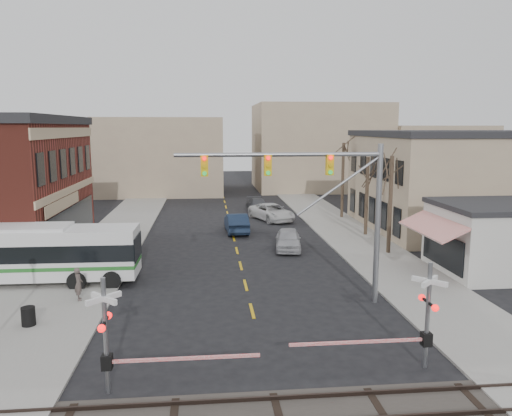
{
  "coord_description": "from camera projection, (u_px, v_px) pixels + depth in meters",
  "views": [
    {
      "loc": [
        -2.09,
        -20.89,
        8.78
      ],
      "look_at": [
        1.14,
        11.51,
        3.5
      ],
      "focal_mm": 35.0,
      "sensor_mm": 36.0,
      "label": 1
    }
  ],
  "objects": [
    {
      "name": "rr_crossing_west",
      "position": [
        119.0,
        337.0,
        16.41
      ],
      "size": [
        5.6,
        1.36,
        4.0
      ],
      "color": "gray",
      "rests_on": "ground"
    },
    {
      "name": "car_b",
      "position": [
        237.0,
        223.0,
        42.04
      ],
      "size": [
        1.94,
        5.02,
        1.63
      ],
      "primitive_type": "imported",
      "rotation": [
        0.0,
        0.0,
        3.19
      ],
      "color": "#162338",
      "rests_on": "ground"
    },
    {
      "name": "car_d",
      "position": [
        258.0,
        205.0,
        52.56
      ],
      "size": [
        2.35,
        4.81,
        1.35
      ],
      "primitive_type": "imported",
      "rotation": [
        0.0,
        0.0,
        0.1
      ],
      "color": "#45464A",
      "rests_on": "ground"
    },
    {
      "name": "trash_bin",
      "position": [
        28.0,
        316.0,
        22.0
      ],
      "size": [
        0.6,
        0.6,
        0.84
      ],
      "primitive_type": "cylinder",
      "color": "black",
      "rests_on": "sidewalk_west"
    },
    {
      "name": "tree_east_c",
      "position": [
        343.0,
        180.0,
        48.14
      ],
      "size": [
        0.28,
        0.28,
        7.2
      ],
      "color": "#382B21",
      "rests_on": "sidewalk_east"
    },
    {
      "name": "sidewalk_east",
      "position": [
        343.0,
        230.0,
        42.69
      ],
      "size": [
        5.0,
        60.0,
        0.12
      ],
      "primitive_type": "cube",
      "color": "gray",
      "rests_on": "ground"
    },
    {
      "name": "pedestrian_far",
      "position": [
        76.0,
        269.0,
        27.85
      ],
      "size": [
        1.0,
        0.94,
        1.63
      ],
      "primitive_type": "imported",
      "rotation": [
        0.0,
        0.0,
        0.56
      ],
      "color": "#333359",
      "rests_on": "sidewalk_west"
    },
    {
      "name": "tree_east_a",
      "position": [
        390.0,
        205.0,
        34.38
      ],
      "size": [
        0.28,
        0.28,
        6.75
      ],
      "color": "#382B21",
      "rests_on": "sidewalk_east"
    },
    {
      "name": "car_c",
      "position": [
        272.0,
        212.0,
        47.51
      ],
      "size": [
        4.49,
        6.18,
        1.56
      ],
      "primitive_type": "imported",
      "rotation": [
        0.0,
        0.0,
        0.38
      ],
      "color": "silver",
      "rests_on": "ground"
    },
    {
      "name": "tan_building",
      "position": [
        485.0,
        180.0,
        43.24
      ],
      "size": [
        20.3,
        15.3,
        8.5
      ],
      "color": "gray",
      "rests_on": "ground"
    },
    {
      "name": "sidewalk_west",
      "position": [
        117.0,
        235.0,
        40.83
      ],
      "size": [
        5.0,
        60.0,
        0.12
      ],
      "primitive_type": "cube",
      "color": "gray",
      "rests_on": "ground"
    },
    {
      "name": "transit_bus",
      "position": [
        25.0,
        253.0,
        27.91
      ],
      "size": [
        12.48,
        2.92,
        3.2
      ],
      "color": "silver",
      "rests_on": "ground"
    },
    {
      "name": "rr_crossing_east",
      "position": [
        416.0,
        317.0,
        18.11
      ],
      "size": [
        5.6,
        1.36,
        4.0
      ],
      "color": "gray",
      "rests_on": "ground"
    },
    {
      "name": "traffic_signal_mast",
      "position": [
        324.0,
        191.0,
        24.15
      ],
      "size": [
        10.05,
        0.3,
        8.0
      ],
      "color": "gray",
      "rests_on": "ground"
    },
    {
      "name": "car_a",
      "position": [
        288.0,
        239.0,
        36.12
      ],
      "size": [
        2.43,
        4.65,
        1.51
      ],
      "primitive_type": "imported",
      "rotation": [
        0.0,
        0.0,
        -0.15
      ],
      "color": "#A9A9AE",
      "rests_on": "ground"
    },
    {
      "name": "tree_east_b",
      "position": [
        367.0,
        196.0,
        40.34
      ],
      "size": [
        0.28,
        0.28,
        6.3
      ],
      "color": "#382B21",
      "rests_on": "sidewalk_east"
    },
    {
      "name": "ground",
      "position": [
        256.0,
        327.0,
        22.13
      ],
      "size": [
        160.0,
        160.0,
        0.0
      ],
      "primitive_type": "plane",
      "color": "black",
      "rests_on": "ground"
    },
    {
      "name": "awning_shop",
      "position": [
        506.0,
        238.0,
        30.22
      ],
      "size": [
        9.74,
        6.2,
        4.3
      ],
      "color": "beige",
      "rests_on": "ground"
    },
    {
      "name": "pedestrian_near",
      "position": [
        79.0,
        284.0,
        25.17
      ],
      "size": [
        0.57,
        0.71,
        1.69
      ],
      "primitive_type": "imported",
      "rotation": [
        0.0,
        0.0,
        1.88
      ],
      "color": "#524642",
      "rests_on": "sidewalk_west"
    }
  ]
}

